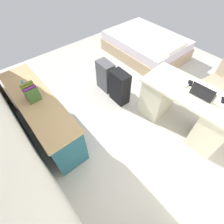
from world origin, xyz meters
name	(u,v)px	position (x,y,z in m)	size (l,w,h in m)	color
ground_plane	(134,94)	(0.00, 0.00, 0.00)	(5.25, 5.25, 0.00)	beige
desk	(184,108)	(-1.01, -0.07, 0.40)	(1.49, 0.78, 0.76)	beige
office_chair	(219,85)	(-1.10, -0.98, 0.42)	(0.52, 0.52, 0.94)	black
credenza	(43,116)	(0.32, 1.74, 0.38)	(1.80, 0.48, 0.75)	#235B6B
bed	(146,46)	(0.90, -1.27, 0.24)	(1.90, 1.40, 0.58)	tan
suitcase_black	(120,87)	(0.08, 0.35, 0.32)	(0.36, 0.22, 0.64)	black
suitcase_spare_grey	(106,76)	(0.54, 0.32, 0.30)	(0.36, 0.22, 0.61)	#4C4C51
laptop	(203,93)	(-1.14, -0.08, 0.81)	(0.33, 0.25, 0.21)	#333338
computer_mouse	(186,85)	(-0.88, -0.10, 0.77)	(0.06, 0.10, 0.03)	white
cell_phone_near_laptop	(224,100)	(-1.39, -0.24, 0.76)	(0.07, 0.14, 0.01)	black
cell_phone_by_mouse	(190,83)	(-0.89, -0.20, 0.76)	(0.07, 0.14, 0.01)	black
book_row	(31,92)	(0.35, 1.74, 0.85)	(0.19, 0.17, 0.22)	#385C2B
figurine_small	(23,82)	(0.71, 1.74, 0.80)	(0.08, 0.08, 0.11)	#4C7FBF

